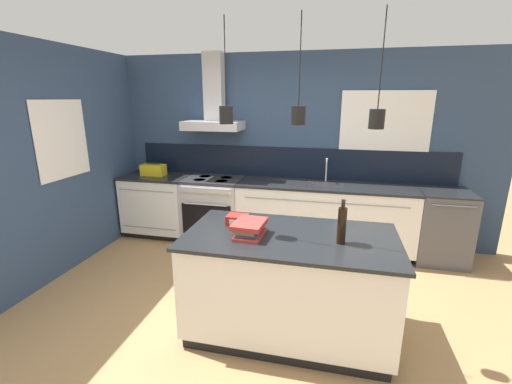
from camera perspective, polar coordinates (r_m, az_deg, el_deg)
The scene contains 12 objects.
ground_plane at distance 3.46m, azimuth -0.02°, elevation -20.03°, with size 16.00×16.00×0.00m, color #A87F51.
wall_back at distance 4.84m, azimuth 4.63°, elevation 7.64°, with size 5.60×2.23×2.60m.
wall_left at distance 4.66m, azimuth -28.41°, elevation 4.91°, with size 0.08×3.80×2.60m.
counter_run_left at distance 5.34m, azimuth -15.91°, elevation -2.03°, with size 0.96×0.64×0.91m.
counter_run_sink at distance 4.70m, azimuth 11.16°, elevation -4.08°, with size 2.31×0.64×1.23m.
oven_range at distance 4.98m, azimuth -7.01°, elevation -2.87°, with size 0.81×0.66×0.91m.
dishwasher at distance 4.89m, azimuth 28.47°, elevation -5.02°, with size 0.61×0.65×0.91m.
kitchen_island at distance 3.07m, azimuth 5.53°, elevation -14.90°, with size 1.75×0.96×0.91m.
bottle_on_island at distance 2.73m, azimuth 14.11°, elevation -5.34°, with size 0.07×0.07×0.35m.
book_stack at distance 2.82m, azimuth -1.10°, elevation -6.04°, with size 0.26×0.35×0.12m.
red_supply_box at distance 3.07m, azimuth -3.07°, elevation -4.65°, with size 0.19×0.15×0.09m.
yellow_toolbox at distance 5.23m, azimuth -16.72°, elevation 3.55°, with size 0.34×0.18×0.19m.
Camera 1 is at (0.64, -2.75, 2.01)m, focal length 24.00 mm.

